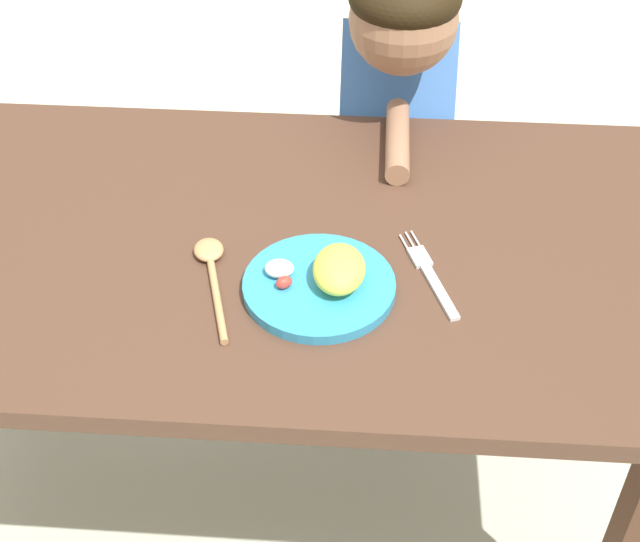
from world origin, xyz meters
The scene contains 6 objects.
ground_plane centered at (0.00, 0.00, 0.00)m, with size 8.00×8.00×0.00m, color beige.
dining_table centered at (0.00, 0.00, 0.59)m, with size 1.34×0.71×0.69m.
plate centered at (0.10, -0.11, 0.71)m, with size 0.21×0.21×0.06m.
fork centered at (0.25, -0.07, 0.69)m, with size 0.08×0.19×0.01m.
spoon centered at (-0.07, -0.08, 0.70)m, with size 0.08×0.21×0.02m.
person centered at (0.20, 0.45, 0.55)m, with size 0.21×0.44×0.97m.
Camera 1 is at (0.16, -1.03, 1.54)m, focal length 50.24 mm.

